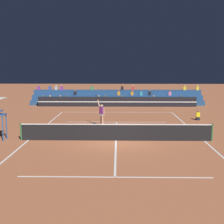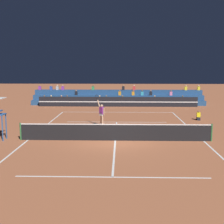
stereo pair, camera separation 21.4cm
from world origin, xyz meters
TOP-DOWN VIEW (x-y plane):
  - ground_plane at (0.00, 0.00)m, footprint 120.00×120.00m
  - court_lines at (0.00, 0.00)m, footprint 11.10×23.90m
  - tennis_net at (0.00, 0.00)m, footprint 12.00×0.10m
  - sponsor_banner_wall at (0.00, 16.22)m, footprint 18.00×0.26m
  - bleacher_stand at (-0.01, 18.76)m, footprint 20.45×2.85m
  - ball_kid_courtside at (6.99, 7.51)m, footprint 0.30×0.36m
  - tennis_player at (-1.13, 4.54)m, footprint 0.78×0.80m
  - tennis_ball at (0.09, 4.95)m, footprint 0.07×0.07m

SIDE VIEW (x-z plane):
  - ground_plane at x=0.00m, z-range 0.00..0.00m
  - court_lines at x=0.00m, z-range 0.00..0.01m
  - tennis_ball at x=0.09m, z-range 0.00..0.07m
  - ball_kid_courtside at x=6.99m, z-range -0.09..0.75m
  - tennis_net at x=0.00m, z-range -0.01..1.09m
  - sponsor_banner_wall at x=0.00m, z-range 0.00..1.10m
  - bleacher_stand at x=-0.01m, z-range -0.49..1.79m
  - tennis_player at x=-1.13m, z-range -0.25..2.22m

